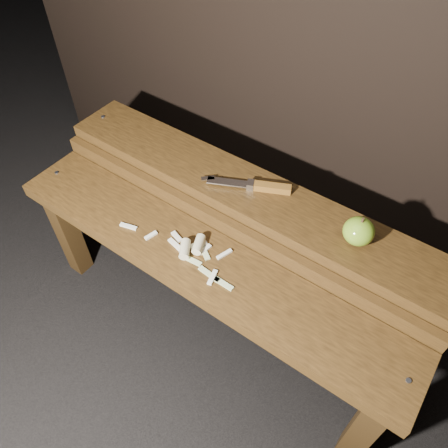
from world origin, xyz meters
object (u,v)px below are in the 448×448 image
Objects in this scene: bench_front_tier at (198,275)px; apple at (359,231)px; knife at (261,186)px; bench_rear_tier at (245,210)px.

bench_front_tier is 0.43m from apple.
bench_front_tier is at bearing -97.41° from knife.
bench_rear_tier is at bearing -179.23° from apple.
bench_front_tier is 1.00× the size of bench_rear_tier.
bench_rear_tier is 0.34m from apple.
apple reaches higher than bench_rear_tier.
bench_rear_tier is 5.12× the size of knife.
knife is (-0.29, 0.02, -0.02)m from apple.
knife is at bearing 176.82° from apple.
apple is (0.32, 0.00, 0.12)m from bench_rear_tier.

